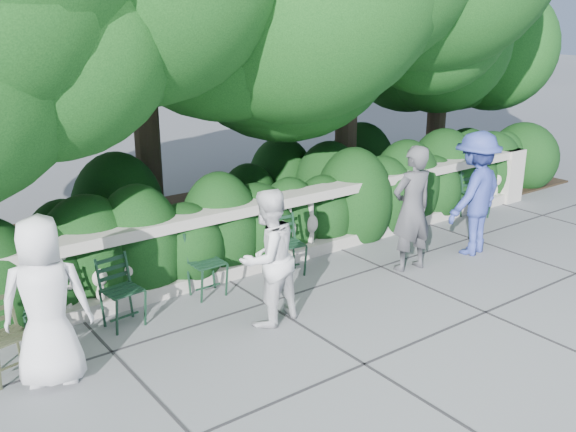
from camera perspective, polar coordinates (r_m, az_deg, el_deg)
ground at (r=7.79m, az=4.44°, el=-8.85°), size 90.00×90.00×0.00m
balustrade at (r=8.92m, az=-3.07°, el=-1.87°), size 12.00×0.44×1.00m
shrub_hedge at (r=10.05m, az=-6.82°, el=-2.61°), size 15.00×2.60×1.70m
chair_a at (r=7.51m, az=-20.56°, el=-11.14°), size 0.58×0.61×0.84m
chair_b at (r=7.66m, az=-13.73°, el=-9.83°), size 0.49×0.53×0.84m
chair_c at (r=8.24m, az=-6.59°, el=-7.35°), size 0.44×0.48×0.84m
chair_d at (r=8.80m, az=0.43°, el=-5.53°), size 0.51×0.54×0.84m
chair_e at (r=11.67m, az=16.70°, el=-0.32°), size 0.50×0.53×0.84m
chair_weathered at (r=7.04m, az=-22.79°, el=-13.45°), size 0.53×0.56×0.84m
person_businessman at (r=6.56m, az=-20.75°, el=-7.15°), size 0.98×0.82×1.71m
person_woman_grey at (r=8.97m, az=10.96°, el=0.64°), size 0.69×0.50×1.77m
person_casual_man at (r=7.31m, az=-1.81°, el=-3.74°), size 0.87×0.73×1.61m
person_older_blue at (r=9.81m, az=16.29°, el=1.94°), size 1.29×0.87×1.84m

